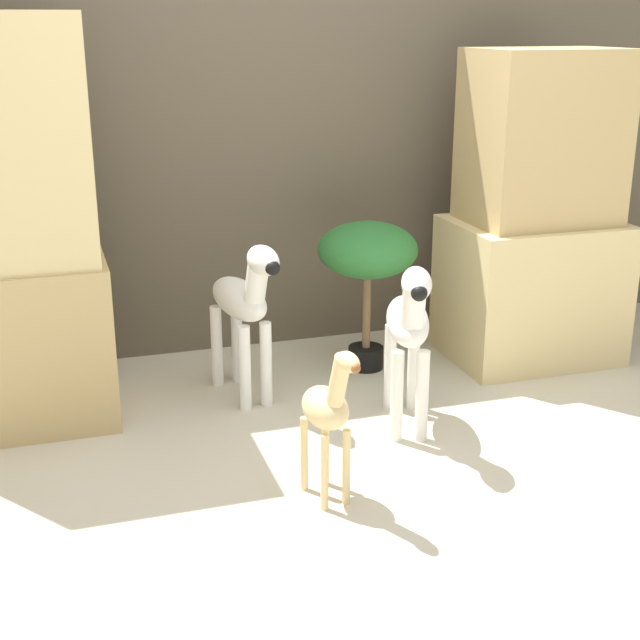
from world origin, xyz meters
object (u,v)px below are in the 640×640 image
zebra_right (409,326)px  potted_palm_front (368,256)px  zebra_left (244,303)px  giraffe_figurine (328,409)px

zebra_right → potted_palm_front: 0.65m
zebra_right → zebra_left: bearing=138.0°
zebra_right → potted_palm_front: (0.07, 0.64, 0.11)m
zebra_left → giraffe_figurine: size_ratio=1.24×
zebra_right → giraffe_figurine: 0.62m
potted_palm_front → zebra_left: bearing=-163.5°
zebra_left → giraffe_figurine: 0.89m
giraffe_figurine → potted_palm_front: bearing=63.6°
giraffe_figurine → potted_palm_front: potted_palm_front is taller
potted_palm_front → giraffe_figurine: bearing=-116.4°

